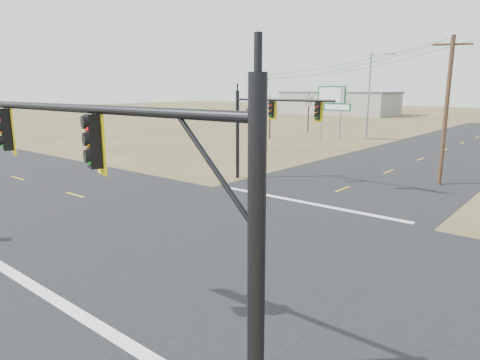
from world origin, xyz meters
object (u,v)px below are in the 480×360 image
object	(u,v)px
utility_pole_near	(446,109)
utility_pole_far	(260,111)
streetlight_c	(371,91)
bare_tree_a	(270,101)
mast_arm_far	(274,117)
highway_sign	(331,102)
bare_tree_b	(309,99)
mast_arm_near	(101,170)

from	to	relation	value
utility_pole_near	utility_pole_far	size ratio (longest dim) A/B	1.23
streetlight_c	bare_tree_a	world-z (taller)	streetlight_c
mast_arm_far	streetlight_c	xyz separation A→B (m)	(-6.06, 30.05, 1.56)
highway_sign	bare_tree_b	bearing A→B (deg)	128.38
mast_arm_near	streetlight_c	size ratio (longest dim) A/B	0.95
streetlight_c	utility_pole_far	bearing A→B (deg)	-89.53
mast_arm_near	streetlight_c	xyz separation A→B (m)	(-15.37, 49.17, 1.30)
mast_arm_near	utility_pole_far	size ratio (longest dim) A/B	1.30
mast_arm_near	highway_sign	distance (m)	49.50
mast_arm_near	utility_pole_near	size ratio (longest dim) A/B	1.05
utility_pole_far	bare_tree_b	distance (m)	21.08
utility_pole_near	bare_tree_a	bearing A→B (deg)	149.05
mast_arm_near	utility_pole_near	bearing A→B (deg)	108.57
utility_pole_near	utility_pole_far	world-z (taller)	utility_pole_near
streetlight_c	bare_tree_b	bearing A→B (deg)	-178.02
mast_arm_near	mast_arm_far	distance (m)	21.26
mast_arm_near	mast_arm_far	bearing A→B (deg)	133.75
mast_arm_near	mast_arm_far	size ratio (longest dim) A/B	1.17
highway_sign	bare_tree_a	bearing A→B (deg)	-157.68
mast_arm_far	highway_sign	size ratio (longest dim) A/B	1.29
highway_sign	mast_arm_far	bearing A→B (deg)	-81.43
mast_arm_far	streetlight_c	bearing A→B (deg)	76.65
utility_pole_near	bare_tree_b	world-z (taller)	utility_pole_near
mast_arm_far	highway_sign	bearing A→B (deg)	85.39
mast_arm_near	utility_pole_near	xyz separation A→B (m)	(-0.37, 26.18, 0.26)
utility_pole_far	streetlight_c	world-z (taller)	streetlight_c
utility_pole_near	bare_tree_a	distance (m)	29.40
utility_pole_far	highway_sign	size ratio (longest dim) A/B	1.17
bare_tree_a	mast_arm_far	bearing A→B (deg)	-53.75
utility_pole_far	streetlight_c	size ratio (longest dim) A/B	0.73
utility_pole_far	bare_tree_a	bearing A→B (deg)	120.60
highway_sign	bare_tree_a	size ratio (longest dim) A/B	1.11
mast_arm_far	utility_pole_near	world-z (taller)	utility_pole_near
mast_arm_near	utility_pole_far	xyz separation A→B (m)	(-19.59, 31.16, -0.65)
bare_tree_a	streetlight_c	bearing A→B (deg)	37.59
streetlight_c	bare_tree_a	bearing A→B (deg)	-128.75
mast_arm_far	streetlight_c	size ratio (longest dim) A/B	0.81
utility_pole_near	bare_tree_a	xyz separation A→B (m)	(-25.22, 15.12, -0.23)
utility_pole_near	highway_sign	bearing A→B (deg)	133.78
mast_arm_near	bare_tree_b	world-z (taller)	mast_arm_near
bare_tree_b	bare_tree_a	bearing A→B (deg)	-89.05
highway_sign	bare_tree_a	xyz separation A→B (m)	(-6.53, -4.38, 0.10)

